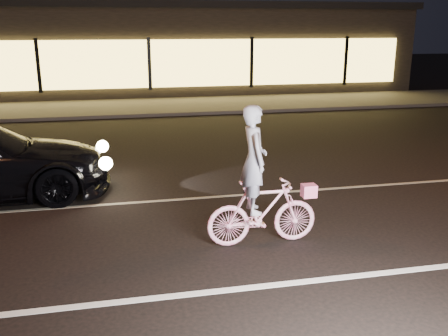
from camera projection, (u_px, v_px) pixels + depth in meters
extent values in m
plane|color=black|center=(219.00, 240.00, 7.73)|extent=(90.00, 90.00, 0.00)
cube|color=silver|center=(243.00, 288.00, 6.32)|extent=(60.00, 0.12, 0.01)
cube|color=gray|center=(198.00, 198.00, 9.61)|extent=(60.00, 0.10, 0.01)
cube|color=#383533|center=(154.00, 107.00, 19.93)|extent=(30.00, 4.00, 0.12)
cube|color=black|center=(143.00, 50.00, 25.02)|extent=(25.00, 8.00, 4.00)
cube|color=black|center=(142.00, 7.00, 24.46)|extent=(25.40, 8.40, 0.30)
cube|color=#FFD459|center=(149.00, 64.00, 21.28)|extent=(23.00, 0.15, 2.00)
cube|color=black|center=(38.00, 66.00, 20.30)|extent=(0.15, 0.08, 2.20)
cube|color=black|center=(149.00, 64.00, 21.21)|extent=(0.15, 0.08, 2.20)
cube|color=black|center=(252.00, 62.00, 22.11)|extent=(0.15, 0.08, 2.20)
cube|color=black|center=(346.00, 61.00, 23.02)|extent=(0.15, 0.08, 2.20)
imported|color=#ED387B|center=(262.00, 212.00, 7.49)|extent=(1.70, 0.48, 1.02)
imported|color=white|center=(254.00, 160.00, 7.23)|extent=(0.38, 0.58, 1.60)
cube|color=#FF548A|center=(309.00, 191.00, 7.56)|extent=(0.21, 0.17, 0.19)
sphere|color=#FFF2BF|center=(102.00, 146.00, 10.68)|extent=(0.26, 0.26, 0.26)
sphere|color=#FFF2BF|center=(106.00, 163.00, 9.37)|extent=(0.26, 0.26, 0.26)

